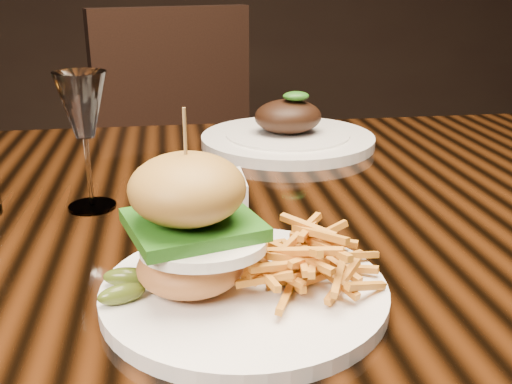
{
  "coord_description": "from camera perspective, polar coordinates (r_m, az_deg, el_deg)",
  "views": [
    {
      "loc": [
        -0.1,
        -0.73,
        1.03
      ],
      "look_at": [
        -0.01,
        -0.12,
        0.81
      ],
      "focal_mm": 42.0,
      "sensor_mm": 36.0,
      "label": 1
    }
  ],
  "objects": [
    {
      "name": "burger_plate",
      "position": [
        0.54,
        -1.94,
        -6.01
      ],
      "size": [
        0.26,
        0.26,
        0.18
      ],
      "rotation": [
        0.0,
        0.0,
        0.07
      ],
      "color": "white",
      "rests_on": "dining_table"
    },
    {
      "name": "chair_far",
      "position": [
        1.69,
        -6.28,
        2.9
      ],
      "size": [
        0.58,
        0.58,
        0.95
      ],
      "rotation": [
        0.0,
        0.0,
        0.31
      ],
      "color": "black",
      "rests_on": "ground"
    },
    {
      "name": "ramekin",
      "position": [
        0.78,
        -4.13,
        0.05
      ],
      "size": [
        0.09,
        0.09,
        0.04
      ],
      "primitive_type": "cube",
      "rotation": [
        0.0,
        0.0,
        0.09
      ],
      "color": "white",
      "rests_on": "dining_table"
    },
    {
      "name": "dining_table",
      "position": [
        0.82,
        -0.76,
        -6.05
      ],
      "size": [
        1.6,
        0.9,
        0.75
      ],
      "color": "black",
      "rests_on": "ground"
    },
    {
      "name": "far_dish",
      "position": [
        1.05,
        3.04,
        5.45
      ],
      "size": [
        0.3,
        0.3,
        0.1
      ],
      "rotation": [
        0.0,
        0.0,
        0.06
      ],
      "color": "white",
      "rests_on": "dining_table"
    },
    {
      "name": "wine_glass",
      "position": [
        0.76,
        -16.18,
        7.5
      ],
      "size": [
        0.06,
        0.06,
        0.17
      ],
      "color": "white",
      "rests_on": "dining_table"
    }
  ]
}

